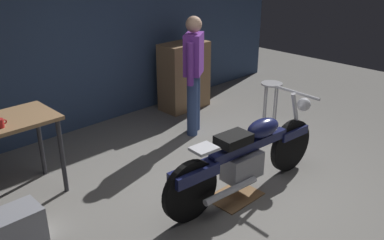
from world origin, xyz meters
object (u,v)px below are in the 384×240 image
object	(u,v)px
person_standing	(194,71)
mug_red_diner	(0,123)
storage_bin	(17,227)
wooden_dresser	(184,76)
shop_stool	(271,92)
motorcycle	(247,155)

from	to	relation	value
person_standing	mug_red_diner	distance (m)	2.65
storage_bin	mug_red_diner	size ratio (longest dim) A/B	4.02
wooden_dresser	mug_red_diner	world-z (taller)	wooden_dresser
person_standing	shop_stool	world-z (taller)	person_standing
wooden_dresser	shop_stool	bearing A→B (deg)	-70.90
person_standing	wooden_dresser	world-z (taller)	person_standing
storage_bin	mug_red_diner	world-z (taller)	mug_red_diner
wooden_dresser	storage_bin	bearing A→B (deg)	-157.05
person_standing	storage_bin	world-z (taller)	person_standing
motorcycle	mug_red_diner	distance (m)	2.50
wooden_dresser	mug_red_diner	xyz separation A→B (m)	(-3.24, -0.88, 0.39)
motorcycle	wooden_dresser	world-z (taller)	wooden_dresser
person_standing	shop_stool	bearing A→B (deg)	117.39
shop_stool	mug_red_diner	world-z (taller)	mug_red_diner
person_standing	mug_red_diner	world-z (taller)	person_standing
motorcycle	storage_bin	distance (m)	2.36
shop_stool	wooden_dresser	xyz separation A→B (m)	(-0.48, 1.39, 0.05)
person_standing	wooden_dresser	bearing A→B (deg)	-160.22
motorcycle	storage_bin	bearing A→B (deg)	161.98
person_standing	storage_bin	distance (m)	3.03
person_standing	storage_bin	xyz separation A→B (m)	(-2.86, -0.64, -0.76)
mug_red_diner	shop_stool	bearing A→B (deg)	-7.91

